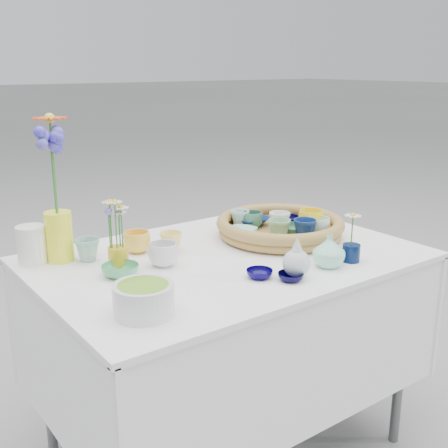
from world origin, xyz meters
TOP-DOWN VIEW (x-y plane):
  - ground at (0.00, 0.00)m, footprint 80.00×80.00m
  - display_table at (0.00, 0.00)m, footprint 1.26×0.86m
  - wicker_tray at (0.28, 0.05)m, footprint 0.47×0.47m
  - tray_ceramic_0 at (0.25, 0.19)m, footprint 0.15×0.15m
  - tray_ceramic_1 at (0.37, 0.12)m, footprint 0.14×0.14m
  - tray_ceramic_2 at (0.40, 0.01)m, footprint 0.13×0.13m
  - tray_ceramic_3 at (0.30, 0.00)m, footprint 0.14×0.14m
  - tray_ceramic_4 at (0.22, -0.02)m, footprint 0.10×0.10m
  - tray_ceramic_5 at (0.15, 0.11)m, footprint 0.14×0.14m
  - tray_ceramic_6 at (0.20, 0.19)m, footprint 0.09×0.09m
  - tray_ceramic_7 at (0.29, 0.06)m, footprint 0.10×0.10m
  - tray_ceramic_8 at (0.41, 0.18)m, footprint 0.08×0.08m
  - tray_ceramic_9 at (0.29, -0.07)m, footprint 0.10×0.10m
  - tray_ceramic_10 at (0.12, 0.03)m, footprint 0.10×0.10m
  - tray_ceramic_11 at (0.37, -0.06)m, footprint 0.10×0.10m
  - tray_ceramic_12 at (0.24, 0.16)m, footprint 0.10×0.10m
  - loose_ceramic_0 at (-0.23, 0.21)m, footprint 0.12×0.12m
  - loose_ceramic_1 at (-0.14, 0.14)m, footprint 0.10×0.10m
  - loose_ceramic_2 at (-0.38, 0.04)m, footprint 0.14×0.14m
  - loose_ceramic_3 at (-0.23, 0.04)m, footprint 0.11×0.11m
  - loose_ceramic_4 at (-0.05, -0.22)m, footprint 0.08×0.08m
  - loose_ceramic_5 at (-0.40, 0.23)m, footprint 0.08×0.08m
  - loose_ceramic_6 at (0.01, -0.30)m, footprint 0.08×0.08m
  - fluted_bowl at (-0.45, -0.25)m, footprint 0.16×0.16m
  - bud_vase_paleblue at (0.05, -0.28)m, footprint 0.10×0.10m
  - bud_vase_seafoam at (0.19, -0.28)m, footprint 0.13×0.13m
  - bud_vase_cobalt at (0.29, -0.29)m, footprint 0.08×0.08m
  - single_daisy at (0.29, -0.29)m, footprint 0.07×0.07m
  - tall_vase_yellow at (-0.47, 0.28)m, footprint 0.10×0.10m
  - gerbera at (-0.47, 0.28)m, footprint 0.14×0.14m
  - hydrangea at (-0.48, 0.27)m, footprint 0.10×0.10m
  - white_pitcher at (-0.55, 0.31)m, footprint 0.13×0.10m
  - daisy_cup at (-0.35, 0.11)m, footprint 0.07×0.07m
  - daisy_posy at (-0.36, 0.10)m, footprint 0.10×0.10m

SIDE VIEW (x-z plane):
  - ground at x=0.00m, z-range 0.00..0.00m
  - display_table at x=0.00m, z-range -0.38..0.38m
  - loose_ceramic_6 at x=0.01m, z-range 0.77..0.79m
  - loose_ceramic_4 at x=-0.05m, z-range 0.77..0.79m
  - loose_ceramic_2 at x=-0.38m, z-range 0.77..0.80m
  - bud_vase_cobalt at x=0.29m, z-range 0.77..0.82m
  - tray_ceramic_8 at x=0.41m, z-range 0.78..0.81m
  - tray_ceramic_5 at x=0.15m, z-range 0.78..0.81m
  - tray_ceramic_10 at x=0.12m, z-range 0.78..0.81m
  - tray_ceramic_0 at x=0.25m, z-range 0.78..0.82m
  - daisy_cup at x=-0.35m, z-range 0.77..0.83m
  - tray_ceramic_1 at x=0.37m, z-range 0.78..0.82m
  - tray_ceramic_3 at x=0.30m, z-range 0.78..0.82m
  - loose_ceramic_1 at x=-0.14m, z-range 0.77..0.84m
  - loose_ceramic_0 at x=-0.23m, z-range 0.77..0.84m
  - loose_ceramic_5 at x=-0.40m, z-range 0.77..0.84m
  - loose_ceramic_3 at x=-0.23m, z-range 0.77..0.84m
  - wicker_tray at x=0.28m, z-range 0.77..0.84m
  - fluted_bowl at x=-0.45m, z-range 0.77..0.85m
  - tray_ceramic_12 at x=0.24m, z-range 0.78..0.85m
  - tray_ceramic_11 at x=0.37m, z-range 0.78..0.85m
  - tray_ceramic_6 at x=0.20m, z-range 0.78..0.85m
  - bud_vase_seafoam at x=0.19m, z-range 0.77..0.87m
  - tray_ceramic_7 at x=0.29m, z-range 0.78..0.86m
  - tray_ceramic_4 at x=0.22m, z-range 0.78..0.86m
  - tray_ceramic_2 at x=0.40m, z-range 0.78..0.86m
  - tray_ceramic_9 at x=0.29m, z-range 0.78..0.86m
  - white_pitcher at x=-0.55m, z-range 0.77..0.89m
  - bud_vase_paleblue at x=0.05m, z-range 0.77..0.90m
  - tall_vase_yellow at x=-0.47m, z-range 0.77..0.93m
  - single_daisy at x=0.29m, z-range 0.81..0.93m
  - daisy_posy at x=-0.36m, z-range 0.83..0.98m
  - hydrangea at x=-0.48m, z-range 0.88..1.21m
  - gerbera at x=-0.47m, z-range 0.92..1.24m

